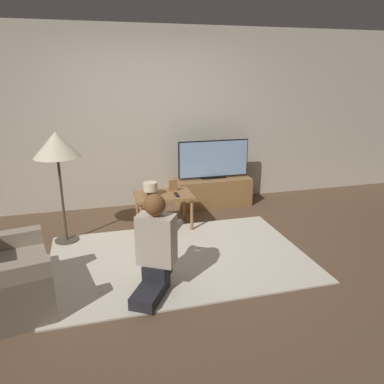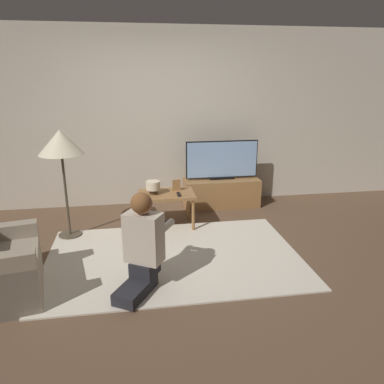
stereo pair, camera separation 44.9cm
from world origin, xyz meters
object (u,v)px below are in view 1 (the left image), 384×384
object	(u,v)px
person_kneeling	(156,244)
table_lamp	(150,187)
tv	(214,159)
coffee_table	(164,198)
floor_lamp	(57,148)

from	to	relation	value
person_kneeling	table_lamp	distance (m)	1.45
tv	coffee_table	world-z (taller)	tv
tv	coffee_table	bearing A→B (deg)	-142.99
coffee_table	floor_lamp	xyz separation A→B (m)	(-1.22, -0.13, 0.74)
coffee_table	table_lamp	world-z (taller)	table_lamp
tv	person_kneeling	distance (m)	2.48
person_kneeling	floor_lamp	bearing A→B (deg)	-25.96
person_kneeling	table_lamp	xyz separation A→B (m)	(0.18, 1.44, 0.10)
coffee_table	person_kneeling	world-z (taller)	person_kneeling
tv	coffee_table	distance (m)	1.17
tv	table_lamp	xyz separation A→B (m)	(-1.06, -0.68, -0.15)
tv	person_kneeling	size ratio (longest dim) A/B	1.16
table_lamp	person_kneeling	bearing A→B (deg)	-97.32
tv	person_kneeling	world-z (taller)	tv
coffee_table	person_kneeling	distance (m)	1.49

